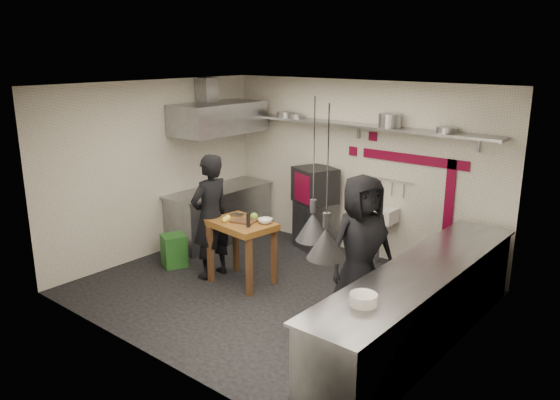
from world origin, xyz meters
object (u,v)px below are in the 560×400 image
Objects in this scene: oven_stand at (315,225)px; combi_oven at (315,185)px; chef_right at (361,248)px; green_bin at (174,250)px; chef_left at (210,217)px; prep_table at (242,252)px.

combi_oven is at bearing -132.16° from oven_stand.
chef_right is at bearing -18.61° from combi_oven.
chef_right reaches higher than green_bin.
chef_right is (2.34, 0.30, -0.00)m from chef_left.
green_bin is (-1.18, -2.05, -0.84)m from combi_oven.
chef_left is 1.00× the size of chef_right.
chef_right is (1.89, -1.65, 0.51)m from oven_stand.
prep_table is 0.50× the size of chef_left.
prep_table is (0.06, -1.84, 0.06)m from oven_stand.
chef_left is (0.74, 0.10, 0.67)m from green_bin.
chef_right is (3.08, 0.40, 0.66)m from green_bin.
chef_left is (-0.51, -0.11, 0.46)m from prep_table.
oven_stand is 1.60× the size of green_bin.
oven_stand is 2.56m from chef_right.
chef_right is (1.90, -1.64, -0.18)m from combi_oven.
prep_table is (0.07, -1.84, -0.63)m from combi_oven.
green_bin is at bearing -97.88° from oven_stand.
green_bin is 0.54× the size of prep_table.
combi_oven is at bearing 98.63° from prep_table.
chef_left is at bearing -80.53° from combi_oven.
chef_right is at bearing 99.64° from chef_left.
oven_stand is 0.87× the size of prep_table.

